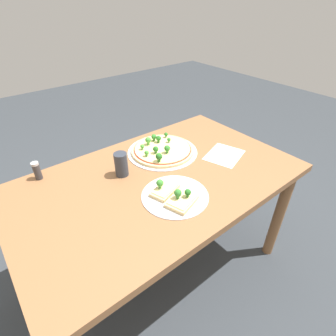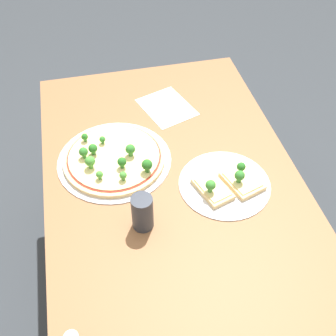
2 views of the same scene
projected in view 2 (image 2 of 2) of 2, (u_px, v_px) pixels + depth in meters
ground_plane at (173, 290)px, 1.85m from camera, size 8.00×8.00×0.00m
dining_table at (175, 203)px, 1.40m from camera, size 1.36×0.82×0.70m
pizza_tray_whole at (114, 158)px, 1.41m from camera, size 0.38×0.38×0.07m
pizza_tray_slice at (227, 183)px, 1.33m from camera, size 0.29×0.29×0.07m
drinking_cup at (142, 212)px, 1.20m from camera, size 0.06×0.06×0.12m
paper_menu at (167, 107)px, 1.62m from camera, size 0.25×0.23×0.00m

